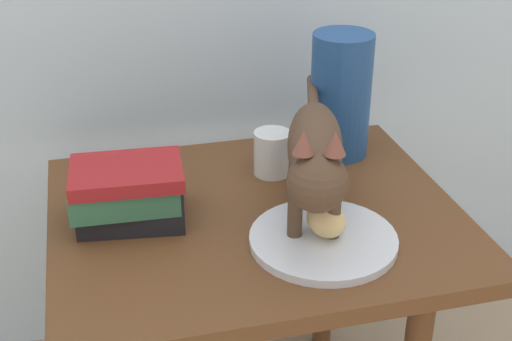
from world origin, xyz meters
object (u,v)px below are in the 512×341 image
side_table (256,248)px  book_stack (128,194)px  green_vase (340,95)px  candle_jar (272,155)px  cat (315,154)px  plate (323,240)px  bread_roll (326,219)px

side_table → book_stack: bearing=173.5°
green_vase → candle_jar: (-0.15, -0.05, -0.09)m
green_vase → side_table: bearing=-139.6°
book_stack → cat: bearing=-16.7°
candle_jar → plate: bearing=-86.6°
bread_roll → plate: bearing=-125.4°
cat → candle_jar: 0.22m
book_stack → candle_jar: book_stack is taller
cat → book_stack: (-0.30, 0.09, -0.08)m
plate → bread_roll: size_ratio=2.98×
side_table → plate: (0.08, -0.12, 0.08)m
bread_roll → cat: cat is taller
plate → candle_jar: candle_jar is taller
bread_roll → book_stack: (-0.30, 0.14, 0.01)m
book_stack → candle_jar: size_ratio=2.33×
plate → cat: bearing=88.8°
book_stack → green_vase: 0.47m
bread_roll → candle_jar: bearing=95.0°
plate → book_stack: (-0.29, 0.15, 0.04)m
cat → green_vase: (0.14, 0.25, -0.01)m
bread_roll → cat: bearing=95.7°
cat → bread_roll: bearing=-84.3°
side_table → green_vase: bearing=40.4°
bread_roll → book_stack: size_ratio=0.40×
bread_roll → candle_jar: 0.25m
bread_roll → green_vase: bearing=66.4°
plate → cat: 0.14m
plate → book_stack: book_stack is taller
side_table → plate: 0.17m
candle_jar → green_vase: bearing=19.6°
side_table → green_vase: size_ratio=2.85×
side_table → book_stack: size_ratio=3.55×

